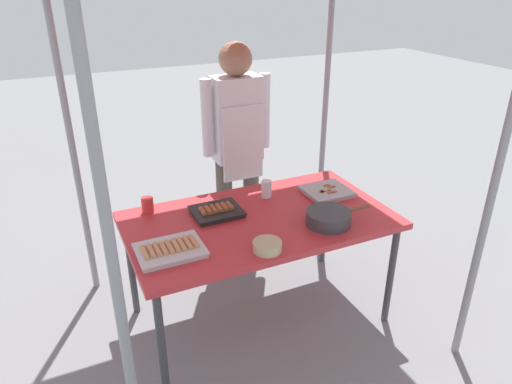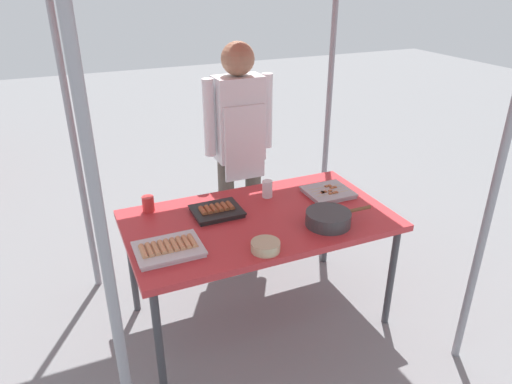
% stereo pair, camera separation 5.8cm
% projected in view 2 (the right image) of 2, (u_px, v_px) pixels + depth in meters
% --- Properties ---
extents(ground_plane, '(18.00, 18.00, 0.00)m').
position_uv_depth(ground_plane, '(259.00, 315.00, 3.18)').
color(ground_plane, slate).
extents(stall_table, '(1.60, 0.90, 0.75)m').
position_uv_depth(stall_table, '(259.00, 225.00, 2.88)').
color(stall_table, '#C63338').
rests_on(stall_table, ground).
extents(tray_grilled_sausages, '(0.35, 0.27, 0.05)m').
position_uv_depth(tray_grilled_sausages, '(169.00, 249.00, 2.50)').
color(tray_grilled_sausages, silver).
rests_on(tray_grilled_sausages, stall_table).
extents(tray_meat_skewers, '(0.30, 0.27, 0.04)m').
position_uv_depth(tray_meat_skewers, '(328.00, 192.00, 3.14)').
color(tray_meat_skewers, '#ADADB2').
rests_on(tray_meat_skewers, stall_table).
extents(tray_pork_links, '(0.30, 0.25, 0.05)m').
position_uv_depth(tray_pork_links, '(217.00, 211.00, 2.89)').
color(tray_pork_links, black).
rests_on(tray_pork_links, stall_table).
extents(cooking_wok, '(0.43, 0.27, 0.08)m').
position_uv_depth(cooking_wok, '(329.00, 218.00, 2.76)').
color(cooking_wok, '#38383A').
rests_on(cooking_wok, stall_table).
extents(condiment_bowl, '(0.16, 0.16, 0.05)m').
position_uv_depth(condiment_bowl, '(266.00, 246.00, 2.51)').
color(condiment_bowl, '#BFB28C').
rests_on(condiment_bowl, stall_table).
extents(drink_cup_near_edge, '(0.07, 0.07, 0.10)m').
position_uv_depth(drink_cup_near_edge, '(148.00, 204.00, 2.91)').
color(drink_cup_near_edge, red).
rests_on(drink_cup_near_edge, stall_table).
extents(drink_cup_by_wok, '(0.07, 0.07, 0.11)m').
position_uv_depth(drink_cup_by_wok, '(267.00, 189.00, 3.09)').
color(drink_cup_by_wok, white).
rests_on(drink_cup_by_wok, stall_table).
extents(vendor_woman, '(0.52, 0.24, 1.69)m').
position_uv_depth(vendor_woman, '(239.00, 139.00, 3.40)').
color(vendor_woman, '#595147').
rests_on(vendor_woman, ground).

